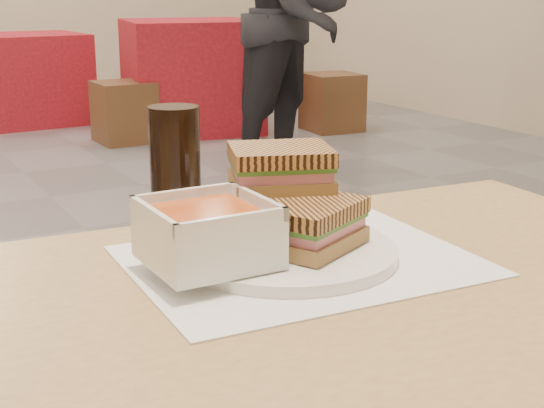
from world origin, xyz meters
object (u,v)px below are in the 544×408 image
panini_lower (307,224)px  bg_chair_1r (332,102)px  bg_chair_2r (64,85)px  patron_b (300,14)px  soup_bowl (208,235)px  bg_table_1 (191,76)px  plate (288,252)px  cola_glass (175,160)px  bg_table_2 (32,79)px  bg_chair_1l (124,112)px

panini_lower → bg_chair_1r: bearing=56.3°
bg_chair_2r → patron_b: size_ratio=0.26×
soup_bowl → bg_table_1: soup_bowl is taller
bg_chair_1r → plate: bearing=-124.0°
bg_table_1 → bg_chair_2r: (-0.63, 1.23, -0.17)m
panini_lower → cola_glass: 0.27m
bg_table_2 → plate: bearing=-99.4°
bg_table_2 → bg_chair_1r: size_ratio=1.96×
plate → bg_table_2: plate is taller
plate → patron_b: patron_b is taller
bg_table_2 → bg_chair_1l: size_ratio=1.98×
bg_table_1 → patron_b: (0.07, -1.45, 0.49)m
patron_b → bg_chair_1r: bearing=47.4°
bg_table_2 → bg_chair_2r: 0.47m
bg_chair_2r → bg_chair_1r: bearing=-49.0°
bg_chair_1l → bg_chair_2r: 1.45m
plate → cola_glass: (-0.04, 0.25, 0.07)m
plate → bg_table_1: bg_table_1 is taller
bg_chair_1l → bg_chair_2r: bg_chair_2r is taller
plate → panini_lower: 0.04m
panini_lower → bg_table_2: size_ratio=0.18×
soup_bowl → cola_glass: bearing=75.3°
bg_table_1 → panini_lower: bearing=-111.7°
soup_bowl → bg_chair_1l: soup_bowl is taller
patron_b → bg_table_2: bearing=113.7°
panini_lower → bg_chair_2r: size_ratio=0.32×
cola_glass → bg_chair_1r: (2.84, 3.92, -0.61)m
bg_table_2 → bg_chair_1r: bg_table_2 is taller
bg_table_2 → patron_b: (1.03, -2.36, 0.55)m
bg_table_1 → bg_chair_1r: size_ratio=2.54×
bg_table_2 → bg_chair_1l: 1.20m
bg_chair_1r → bg_chair_2r: (-1.53, 1.76, 0.02)m
bg_table_1 → cola_glass: bearing=-113.5°
panini_lower → bg_table_1: 5.09m
bg_chair_1l → patron_b: size_ratio=0.23×
panini_lower → cola_glass: bearing=102.4°
bg_table_2 → patron_b: patron_b is taller
soup_bowl → bg_table_2: 5.73m
bg_chair_1r → patron_b: size_ratio=0.24×
bg_table_1 → bg_chair_1l: size_ratio=2.57×
bg_chair_1l → plate: bearing=-106.2°
bg_table_2 → bg_chair_1l: bg_table_2 is taller
plate → bg_table_2: (0.93, 5.61, -0.41)m
bg_chair_1r → cola_glass: bearing=-126.0°
cola_glass → patron_b: patron_b is taller
plate → panini_lower: size_ratio=1.70×
soup_bowl → panini_lower: size_ratio=0.86×
cola_glass → bg_table_1: size_ratio=0.14×
cola_glass → soup_bowl: bearing=-104.7°
plate → patron_b: 3.80m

